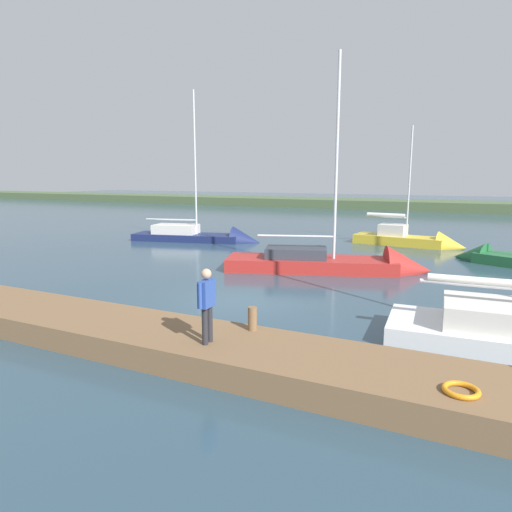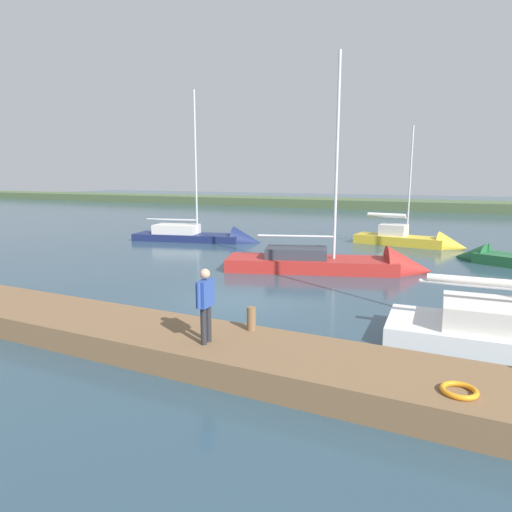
% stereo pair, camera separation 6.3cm
% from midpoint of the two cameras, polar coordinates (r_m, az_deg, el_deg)
% --- Properties ---
extents(ground_plane, '(200.00, 200.00, 0.00)m').
position_cam_midpoint_polar(ground_plane, '(16.10, -2.39, -5.89)').
color(ground_plane, '#2D4756').
extents(far_shoreline, '(180.00, 8.00, 2.40)m').
position_cam_midpoint_polar(far_shoreline, '(64.80, 19.26, 5.67)').
color(far_shoreline, '#4C603D').
rests_on(far_shoreline, ground_plane).
extents(dock_pier, '(25.82, 2.48, 0.63)m').
position_cam_midpoint_polar(dock_pier, '(12.13, -13.50, -10.07)').
color(dock_pier, brown).
rests_on(dock_pier, ground_plane).
extents(mooring_post_near, '(0.23, 0.23, 0.60)m').
position_cam_midpoint_polar(mooring_post_near, '(11.28, -0.44, -8.03)').
color(mooring_post_near, brown).
rests_on(mooring_post_near, dock_pier).
extents(life_ring_buoy, '(0.66, 0.66, 0.10)m').
position_cam_midpoint_polar(life_ring_buoy, '(9.08, 24.79, -15.39)').
color(life_ring_buoy, orange).
rests_on(life_ring_buoy, dock_pier).
extents(sailboat_outer_mooring, '(7.11, 2.64, 8.42)m').
position_cam_midpoint_polar(sailboat_outer_mooring, '(30.61, 19.75, 1.64)').
color(sailboat_outer_mooring, gold).
rests_on(sailboat_outer_mooring, ground_plane).
extents(sailboat_mid_channel, '(9.80, 5.14, 10.95)m').
position_cam_midpoint_polar(sailboat_mid_channel, '(21.52, 11.18, -1.38)').
color(sailboat_mid_channel, '#B22823').
rests_on(sailboat_mid_channel, ground_plane).
extents(sailboat_inner_slip, '(9.27, 4.06, 11.15)m').
position_cam_midpoint_polar(sailboat_inner_slip, '(31.19, -6.52, 2.16)').
color(sailboat_inner_slip, navy).
rests_on(sailboat_inner_slip, ground_plane).
extents(person_on_dock, '(0.24, 0.67, 1.77)m').
position_cam_midpoint_polar(person_on_dock, '(10.29, -6.32, -5.65)').
color(person_on_dock, '#28282D').
rests_on(person_on_dock, dock_pier).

